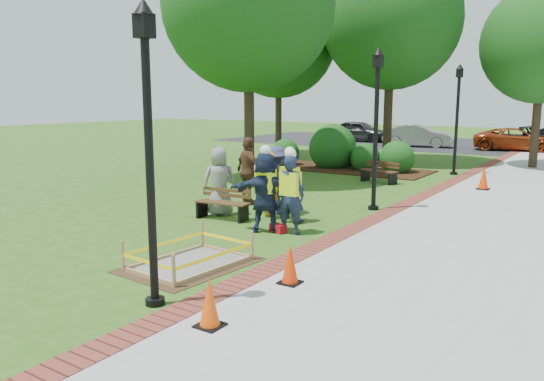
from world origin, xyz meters
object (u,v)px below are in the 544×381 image
Objects in this scene: bench_near at (222,210)px; wet_concrete_pad at (190,253)px; cone_front at (210,304)px; hivis_worker_b at (290,192)px; hivis_worker_a at (266,189)px; hivis_worker_c at (290,185)px; lamp_near at (148,133)px.

wet_concrete_pad is at bearing -60.23° from bench_near.
cone_front reaches higher than wet_concrete_pad.
hivis_worker_a is at bearing -165.13° from hivis_worker_b.
wet_concrete_pad is at bearing -95.98° from hivis_worker_b.
wet_concrete_pad is 1.33× the size of hivis_worker_c.
hivis_worker_a is 1.02× the size of hivis_worker_b.
hivis_worker_a is (-2.25, 4.59, 0.64)m from cone_front.
wet_concrete_pad is at bearing 137.75° from cone_front.
lamp_near reaches higher than wet_concrete_pad.
bench_near is 6.32m from cone_front.
hivis_worker_b is (-0.52, 4.57, -1.54)m from lamp_near.
hivis_worker_b is (0.55, 0.15, -0.02)m from hivis_worker_a.
lamp_near is at bearing -78.44° from hivis_worker_c.
hivis_worker_b is at bearing -57.45° from hivis_worker_c.
cone_front is at bearing -67.96° from hivis_worker_c.
hivis_worker_a reaches higher than bench_near.
cone_front is 0.35× the size of hivis_worker_b.
hivis_worker_c reaches higher than bench_near.
hivis_worker_a reaches higher than hivis_worker_c.
wet_concrete_pad is 2.90m from lamp_near.
hivis_worker_a is 1.07× the size of hivis_worker_c.
cone_front is 5.15m from hivis_worker_a.
bench_near reaches higher than cone_front.
hivis_worker_c is (-2.31, 5.71, 0.59)m from cone_front.
cone_front is 0.37× the size of hivis_worker_c.
hivis_worker_c is (-1.13, 5.54, -1.57)m from lamp_near.
hivis_worker_b reaches higher than bench_near.
lamp_near reaches higher than cone_front.
cone_front is at bearing -70.34° from hivis_worker_b.
lamp_near is at bearing -83.56° from hivis_worker_b.
bench_near is at bearing 172.57° from hivis_worker_b.
cone_front is 5.07m from hivis_worker_b.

